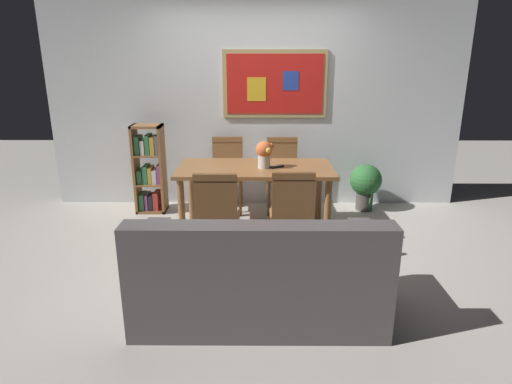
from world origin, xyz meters
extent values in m
plane|color=#B7B2A8|center=(0.00, 0.00, 0.00)|extent=(12.00, 12.00, 0.00)
cube|color=silver|center=(0.00, 1.56, 1.30)|extent=(5.20, 0.10, 2.60)
cube|color=tan|center=(0.24, 1.49, 1.54)|extent=(1.28, 0.02, 0.82)
cube|color=red|center=(0.24, 1.48, 1.54)|extent=(1.18, 0.01, 0.72)
cube|color=gold|center=(0.01, 1.47, 1.48)|extent=(0.23, 0.00, 0.29)
cube|color=#263FA5|center=(0.43, 1.47, 1.59)|extent=(0.19, 0.00, 0.23)
cube|color=brown|center=(0.00, 0.50, 0.73)|extent=(1.65, 0.83, 0.04)
cylinder|color=brown|center=(-0.75, 0.17, 0.35)|extent=(0.07, 0.07, 0.71)
cylinder|color=brown|center=(0.74, 0.17, 0.35)|extent=(0.07, 0.07, 0.71)
cylinder|color=brown|center=(-0.75, 0.83, 0.35)|extent=(0.07, 0.07, 0.71)
cylinder|color=brown|center=(0.74, 0.83, 0.35)|extent=(0.07, 0.07, 0.71)
cube|color=brown|center=(0.34, -0.18, 0.44)|extent=(0.40, 0.40, 0.03)
cube|color=#C6B299|center=(0.34, -0.18, 0.47)|extent=(0.36, 0.36, 0.03)
cylinder|color=brown|center=(0.17, -0.35, 0.21)|extent=(0.04, 0.04, 0.42)
cylinder|color=brown|center=(0.51, -0.35, 0.21)|extent=(0.04, 0.04, 0.42)
cylinder|color=brown|center=(0.17, -0.01, 0.21)|extent=(0.04, 0.04, 0.42)
cylinder|color=brown|center=(0.51, -0.01, 0.21)|extent=(0.04, 0.04, 0.42)
cube|color=brown|center=(0.34, -0.36, 0.68)|extent=(0.38, 0.04, 0.46)
cube|color=brown|center=(0.34, -0.36, 0.88)|extent=(0.38, 0.05, 0.06)
cube|color=brown|center=(0.33, 1.17, 0.44)|extent=(0.40, 0.40, 0.03)
cube|color=#C6B299|center=(0.33, 1.17, 0.47)|extent=(0.36, 0.36, 0.03)
cylinder|color=brown|center=(0.50, 1.34, 0.21)|extent=(0.04, 0.04, 0.42)
cylinder|color=brown|center=(0.16, 1.34, 0.21)|extent=(0.04, 0.04, 0.42)
cylinder|color=brown|center=(0.50, 1.00, 0.21)|extent=(0.04, 0.04, 0.42)
cylinder|color=brown|center=(0.16, 1.00, 0.21)|extent=(0.04, 0.04, 0.42)
cube|color=brown|center=(0.33, 1.35, 0.68)|extent=(0.38, 0.04, 0.46)
cube|color=brown|center=(0.33, 1.35, 0.88)|extent=(0.38, 0.05, 0.06)
cube|color=brown|center=(-0.35, 1.19, 0.44)|extent=(0.40, 0.40, 0.03)
cube|color=#C6B299|center=(-0.35, 1.19, 0.47)|extent=(0.36, 0.36, 0.03)
cylinder|color=brown|center=(-0.18, 1.36, 0.21)|extent=(0.04, 0.04, 0.42)
cylinder|color=brown|center=(-0.52, 1.36, 0.21)|extent=(0.04, 0.04, 0.42)
cylinder|color=brown|center=(-0.18, 1.02, 0.21)|extent=(0.04, 0.04, 0.42)
cylinder|color=brown|center=(-0.52, 1.02, 0.21)|extent=(0.04, 0.04, 0.42)
cube|color=brown|center=(-0.35, 1.37, 0.68)|extent=(0.38, 0.04, 0.46)
cube|color=brown|center=(-0.35, 1.37, 0.88)|extent=(0.38, 0.05, 0.06)
cube|color=brown|center=(-0.34, -0.23, 0.44)|extent=(0.40, 0.40, 0.03)
cube|color=#C6B299|center=(-0.34, -0.23, 0.47)|extent=(0.36, 0.36, 0.03)
cylinder|color=brown|center=(-0.51, -0.40, 0.21)|extent=(0.04, 0.04, 0.42)
cylinder|color=brown|center=(-0.17, -0.40, 0.21)|extent=(0.04, 0.04, 0.42)
cylinder|color=brown|center=(-0.51, -0.06, 0.21)|extent=(0.04, 0.04, 0.42)
cylinder|color=brown|center=(-0.17, -0.06, 0.21)|extent=(0.04, 0.04, 0.42)
cube|color=brown|center=(-0.34, -0.41, 0.68)|extent=(0.38, 0.04, 0.46)
cube|color=brown|center=(-0.34, -0.41, 0.88)|extent=(0.38, 0.05, 0.06)
cube|color=#514C4C|center=(0.04, -1.09, 0.20)|extent=(1.80, 0.84, 0.40)
cube|color=#514C4C|center=(0.04, -1.41, 0.62)|extent=(1.80, 0.20, 0.44)
cube|color=#514C4C|center=(-0.77, -1.09, 0.51)|extent=(0.18, 0.80, 0.22)
cube|color=#514C4C|center=(0.85, -1.09, 0.51)|extent=(0.18, 0.80, 0.22)
cube|color=#8C6B4C|center=(-0.41, -1.27, 0.56)|extent=(0.32, 0.16, 0.33)
cube|color=#8C6B4C|center=(0.04, -1.27, 0.56)|extent=(0.32, 0.16, 0.33)
cube|color=brown|center=(-1.47, 1.18, 0.54)|extent=(0.03, 0.28, 1.09)
cube|color=brown|center=(-1.14, 1.18, 0.54)|extent=(0.03, 0.28, 1.09)
cube|color=brown|center=(-1.31, 1.18, 0.01)|extent=(0.36, 0.28, 0.03)
cube|color=brown|center=(-1.31, 1.18, 1.07)|extent=(0.36, 0.28, 0.03)
cube|color=brown|center=(-1.31, 1.18, 0.36)|extent=(0.30, 0.28, 0.02)
cube|color=brown|center=(-1.31, 1.18, 0.73)|extent=(0.30, 0.28, 0.02)
cube|color=#337247|center=(-1.41, 1.18, 0.13)|extent=(0.06, 0.22, 0.20)
cube|color=#7F3F72|center=(-1.36, 1.18, 0.13)|extent=(0.04, 0.22, 0.20)
cube|color=black|center=(-1.31, 1.18, 0.12)|extent=(0.05, 0.22, 0.19)
cube|color=#B2332D|center=(-1.24, 1.18, 0.14)|extent=(0.06, 0.22, 0.23)
cube|color=#337247|center=(-1.42, 1.18, 0.46)|extent=(0.06, 0.22, 0.16)
cube|color=#337247|center=(-1.35, 1.18, 0.48)|extent=(0.06, 0.22, 0.22)
cube|color=gold|center=(-1.29, 1.18, 0.47)|extent=(0.04, 0.22, 0.20)
cube|color=beige|center=(-1.24, 1.18, 0.46)|extent=(0.06, 0.22, 0.17)
cube|color=#7F3F72|center=(-1.18, 1.18, 0.49)|extent=(0.05, 0.22, 0.24)
cube|color=#337247|center=(-1.42, 1.18, 0.85)|extent=(0.06, 0.22, 0.22)
cube|color=beige|center=(-1.35, 1.18, 0.82)|extent=(0.05, 0.22, 0.17)
cube|color=#337247|center=(-1.29, 1.18, 0.86)|extent=(0.05, 0.22, 0.24)
cube|color=gold|center=(-1.24, 1.18, 0.85)|extent=(0.05, 0.22, 0.22)
cube|color=#595960|center=(-1.18, 1.18, 0.85)|extent=(0.04, 0.22, 0.23)
cylinder|color=#4C4742|center=(1.38, 1.23, 0.12)|extent=(0.21, 0.21, 0.23)
cylinder|color=#332319|center=(1.38, 1.23, 0.22)|extent=(0.19, 0.19, 0.02)
sphere|color=#2D6B33|center=(1.38, 1.23, 0.39)|extent=(0.39, 0.39, 0.39)
cylinder|color=#2D6B33|center=(1.43, 1.12, 0.16)|extent=(0.03, 0.03, 0.24)
cylinder|color=#2D6B33|center=(1.49, 1.31, 0.12)|extent=(0.03, 0.03, 0.32)
cylinder|color=beige|center=(0.09, 0.45, 0.81)|extent=(0.13, 0.13, 0.14)
sphere|color=#D86633|center=(0.09, 0.45, 0.94)|extent=(0.17, 0.17, 0.17)
sphere|color=pink|center=(0.06, 0.51, 0.94)|extent=(0.06, 0.06, 0.06)
sphere|color=#EACC4C|center=(0.13, 0.40, 0.95)|extent=(0.07, 0.07, 0.07)
sphere|color=#D86633|center=(0.16, 0.48, 0.97)|extent=(0.07, 0.07, 0.07)
cube|color=black|center=(0.23, 0.46, 0.76)|extent=(0.15, 0.12, 0.02)
cube|color=gray|center=(0.23, 0.46, 0.77)|extent=(0.10, 0.08, 0.00)
camera|label=1|loc=(0.03, -4.01, 1.88)|focal=30.55mm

